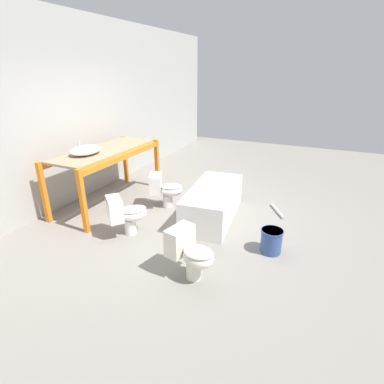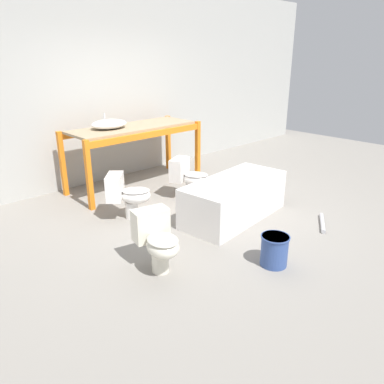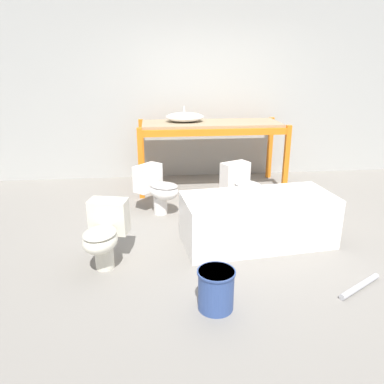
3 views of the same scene
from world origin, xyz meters
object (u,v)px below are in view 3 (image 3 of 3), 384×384
object	(u,v)px
toilet_extra	(242,185)
bucket_white	(216,289)
sink_basin	(185,117)
toilet_near	(104,232)
bathtub_main	(258,216)
toilet_far	(157,187)

from	to	relation	value
toilet_extra	bucket_white	bearing A→B (deg)	-133.49
sink_basin	toilet_extra	world-z (taller)	sink_basin
toilet_extra	sink_basin	bearing A→B (deg)	95.36
toilet_near	bucket_white	xyz separation A→B (m)	(0.92, -0.76, -0.17)
sink_basin	bucket_white	bearing A→B (deg)	-90.61
bathtub_main	toilet_far	size ratio (longest dim) A/B	2.55
toilet_far	bucket_white	distance (m)	2.07
toilet_near	bucket_white	world-z (taller)	toilet_near
toilet_far	bathtub_main	bearing A→B (deg)	-90.54
bucket_white	toilet_extra	bearing A→B (deg)	71.52
sink_basin	bathtub_main	size ratio (longest dim) A/B	0.34
toilet_near	toilet_far	world-z (taller)	same
toilet_far	toilet_extra	bearing A→B (deg)	-49.24
toilet_near	toilet_far	size ratio (longest dim) A/B	0.97
sink_basin	toilet_near	xyz separation A→B (m)	(-0.95, -2.32, -0.72)
toilet_extra	bucket_white	size ratio (longest dim) A/B	1.95
sink_basin	toilet_far	bearing A→B (deg)	-112.87
toilet_far	sink_basin	bearing A→B (deg)	19.37
sink_basin	toilet_extra	bearing A→B (deg)	-59.63
toilet_extra	toilet_far	bearing A→B (deg)	153.51
bathtub_main	toilet_near	distance (m)	1.57
bathtub_main	toilet_extra	xyz separation A→B (m)	(0.05, 0.93, 0.04)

